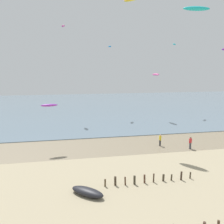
{
  "coord_description": "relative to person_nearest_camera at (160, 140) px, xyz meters",
  "views": [
    {
      "loc": [
        -4.84,
        -9.39,
        10.87
      ],
      "look_at": [
        -0.55,
        12.55,
        6.93
      ],
      "focal_mm": 38.99,
      "sensor_mm": 36.0,
      "label": 1
    }
  ],
  "objects": [
    {
      "name": "person_mid_beach",
      "position": [
        3.59,
        -2.04,
        0.0
      ],
      "size": [
        0.52,
        0.36,
        1.71
      ],
      "color": "#4C4C56",
      "rests_on": "ground"
    },
    {
      "name": "kite_aloft_3",
      "position": [
        -2.67,
        24.95,
        15.12
      ],
      "size": [
        1.29,
        2.05,
        0.4
      ],
      "primitive_type": "ellipsoid",
      "rotation": [
        0.15,
        0.0,
        4.36
      ],
      "color": "#2384D1"
    },
    {
      "name": "person_nearest_camera",
      "position": [
        0.0,
        0.0,
        0.0
      ],
      "size": [
        0.24,
        0.57,
        1.71
      ],
      "color": "#232328",
      "rests_on": "ground"
    },
    {
      "name": "kite_aloft_0",
      "position": [
        -13.06,
        23.87,
        19.09
      ],
      "size": [
        0.91,
        2.11,
        0.41
      ],
      "primitive_type": "ellipsoid",
      "rotation": [
        -0.14,
        0.0,
        1.68
      ],
      "color": "#E54C99"
    },
    {
      "name": "kite_aloft_6",
      "position": [
        6.24,
        18.64,
        8.84
      ],
      "size": [
        1.21,
        2.82,
        0.52
      ],
      "primitive_type": "ellipsoid",
      "rotation": [
        -0.09,
        0.0,
        1.68
      ],
      "color": "#E54C99"
    },
    {
      "name": "groyne_mid",
      "position": [
        -5.73,
        -10.63,
        -0.51
      ],
      "size": [
        8.86,
        0.37,
        0.89
      ],
      "color": "#4A3B26",
      "rests_on": "ground"
    },
    {
      "name": "wet_sand_strip",
      "position": [
        -8.39,
        1.36,
        -0.91
      ],
      "size": [
        120.0,
        8.57,
        0.01
      ],
      "primitive_type": "cube",
      "color": "#84755B",
      "rests_on": "ground"
    },
    {
      "name": "kite_aloft_7",
      "position": [
        1.29,
        -5.74,
        16.52
      ],
      "size": [
        3.12,
        1.42,
        0.62
      ],
      "primitive_type": "ellipsoid",
      "rotation": [
        0.15,
        0.0,
        6.15
      ],
      "color": "#19B2B7"
    },
    {
      "name": "sea",
      "position": [
        -8.39,
        40.65,
        -0.87
      ],
      "size": [
        160.0,
        70.0,
        0.1
      ],
      "primitive_type": "cube",
      "color": "slate",
      "rests_on": "ground"
    },
    {
      "name": "kite_aloft_4",
      "position": [
        13.08,
        24.7,
        15.9
      ],
      "size": [
        1.74,
        2.01,
        0.43
      ],
      "primitive_type": "ellipsoid",
      "rotation": [
        -0.18,
        0.0,
        4.07
      ],
      "color": "#19B2B7"
    },
    {
      "name": "kite_aloft_2",
      "position": [
        -15.31,
        1.6,
        5.2
      ],
      "size": [
        2.36,
        1.12,
        0.48
      ],
      "primitive_type": "ellipsoid",
      "rotation": [
        0.17,
        0.0,
        3.3
      ],
      "color": "purple"
    },
    {
      "name": "grounded_kite",
      "position": [
        -11.55,
        -11.91,
        -0.59
      ],
      "size": [
        3.21,
        3.03,
        0.65
      ],
      "primitive_type": "ellipsoid",
      "rotation": [
        0.0,
        0.0,
        2.42
      ],
      "color": "black",
      "rests_on": "ground"
    }
  ]
}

